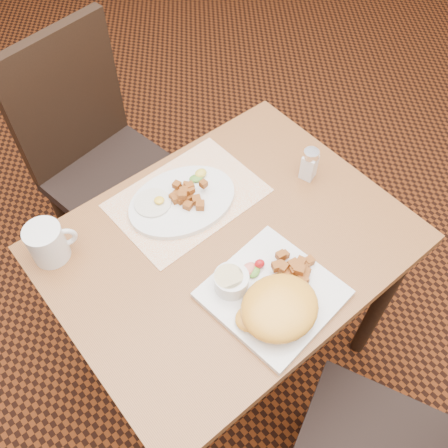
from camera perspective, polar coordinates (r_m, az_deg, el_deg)
ground at (r=1.96m, az=0.34°, el=-14.42°), size 8.00×8.00×0.00m
table at (r=1.39m, az=0.46°, el=-4.53°), size 0.90×0.70×0.75m
chair_far at (r=1.85m, az=-14.14°, el=7.79°), size 0.48×0.49×0.97m
placemat at (r=1.39m, az=-4.21°, el=2.99°), size 0.41×0.29×0.00m
plate_square at (r=1.21m, az=5.61°, el=-7.95°), size 0.31×0.31×0.02m
plate_oval at (r=1.37m, az=-4.79°, el=2.62°), size 0.33×0.27×0.02m
hollandaise_mound at (r=1.15m, az=6.29°, el=-9.55°), size 0.19×0.17×0.07m
ramekin at (r=1.19m, az=0.82°, el=-6.51°), size 0.08×0.08×0.05m
garnish_sq at (r=1.22m, az=3.10°, el=-5.19°), size 0.09×0.05×0.03m
fried_egg at (r=1.36m, az=-8.05°, el=2.45°), size 0.10×0.10×0.02m
garnish_ov at (r=1.41m, az=-2.88°, el=5.59°), size 0.06×0.04×0.02m
salt_shaker at (r=1.42m, az=9.74°, el=6.80°), size 0.05×0.05×0.10m
coffee_mug at (r=1.31m, az=-19.48°, el=-2.04°), size 0.12×0.09×0.11m
home_fries_sq at (r=1.23m, az=8.01°, el=-5.05°), size 0.11×0.10×0.04m
home_fries_ov at (r=1.35m, az=-4.37°, el=3.34°), size 0.10×0.11×0.04m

